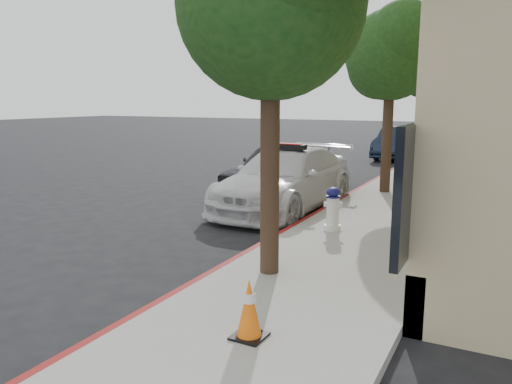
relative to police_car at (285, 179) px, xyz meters
The scene contains 11 objects.
ground 3.31m from the police_car, 106.71° to the right, with size 120.00×120.00×0.00m, color black.
sidewalk 7.46m from the police_car, 68.86° to the left, with size 3.20×50.00×0.15m, color gray.
curb_strip 7.05m from the police_car, 80.68° to the left, with size 0.12×50.00×0.15m, color maroon.
tree_near 6.48m from the police_car, 68.51° to the right, with size 2.92×2.82×5.62m.
tree_mid 4.87m from the police_car, 55.41° to the left, with size 2.77×2.64×5.43m.
tree_far 11.65m from the police_car, 79.58° to the left, with size 3.10×3.00×5.81m.
police_car is the anchor object (origin of this frame).
parked_car_mid 2.19m from the police_car, 118.66° to the left, with size 1.92×4.77×1.62m, color black.
parked_car_far 13.13m from the police_car, 88.80° to the left, with size 1.64×4.70×1.55m, color #141D32.
fire_hydrant 2.95m from the police_car, 46.23° to the right, with size 0.39×0.35×0.92m.
traffic_cone 7.73m from the police_car, 69.17° to the right, with size 0.38×0.38×0.72m.
Camera 1 is at (6.21, -8.91, 2.88)m, focal length 35.00 mm.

